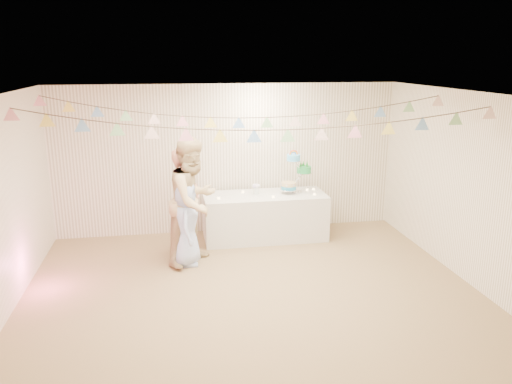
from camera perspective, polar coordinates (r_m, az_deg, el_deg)
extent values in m
plane|color=olive|center=(6.83, -0.50, -11.20)|extent=(6.00, 6.00, 0.00)
plane|color=white|center=(6.13, -0.56, 11.13)|extent=(6.00, 6.00, 0.00)
plane|color=white|center=(8.76, -3.22, 3.76)|extent=(6.00, 6.00, 0.00)
plane|color=white|center=(4.06, 5.37, -10.18)|extent=(6.00, 6.00, 0.00)
plane|color=white|center=(6.59, -27.24, -1.80)|extent=(5.00, 5.00, 0.00)
plane|color=white|center=(7.44, 22.90, 0.50)|extent=(5.00, 5.00, 0.00)
cube|color=silver|center=(8.57, 1.00, -2.79)|extent=(2.07, 0.83, 0.78)
cylinder|color=white|center=(8.33, -2.49, -0.66)|extent=(0.32, 0.32, 0.02)
imported|color=tan|center=(7.79, -7.98, -1.22)|extent=(0.64, 0.74, 1.70)
imported|color=tan|center=(7.46, -7.15, -1.05)|extent=(1.17, 1.18, 1.92)
imported|color=#B1C4FB|center=(7.49, -7.99, -3.66)|extent=(0.45, 0.65, 1.27)
cylinder|color=#FFD88C|center=(8.20, -4.29, -0.72)|extent=(0.04, 0.04, 0.03)
cylinder|color=#FFD88C|center=(8.57, -1.52, 0.02)|extent=(0.04, 0.04, 0.03)
cylinder|color=#FFD88C|center=(8.26, 1.98, -0.55)|extent=(0.04, 0.04, 0.03)
cylinder|color=#FFD88C|center=(8.73, 2.99, 0.30)|extent=(0.04, 0.04, 0.03)
cylinder|color=#FFD88C|center=(8.47, 6.69, -0.25)|extent=(0.04, 0.04, 0.03)
cylinder|color=#FFD88C|center=(8.80, 6.59, 0.34)|extent=(0.04, 0.04, 0.03)
cylinder|color=#FFD88C|center=(8.75, 5.87, 0.27)|extent=(0.04, 0.04, 0.03)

